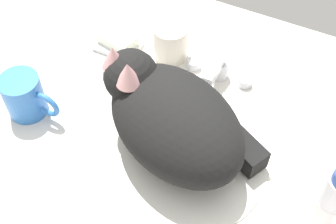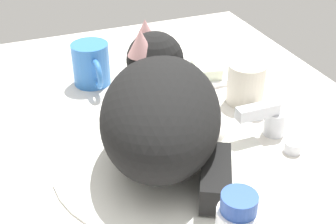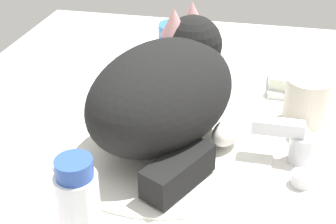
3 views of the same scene
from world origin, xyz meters
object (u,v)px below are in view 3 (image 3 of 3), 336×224
Objects in this scene: cat at (167,90)px; coffee_mug at (176,45)px; faucet at (295,145)px; rinse_cup at (306,101)px; soap_bar at (287,78)px.

cat is 27.88cm from coffee_mug.
faucet is 0.44× the size of cat.
cat is 23.14cm from rinse_cup.
coffee_mug is at bearing -171.43° from cat.
faucet is at bearing -8.75° from rinse_cup.
rinse_cup reaches higher than soap_bar.
coffee_mug is at bearing -125.18° from rinse_cup.
cat is at bearing 8.57° from coffee_mug.
cat reaches higher than soap_bar.
coffee_mug is (-28.19, -22.69, 1.57)cm from faucet.
rinse_cup is (-10.02, 20.28, -4.88)cm from cat.
cat is 2.74× the size of coffee_mug.
coffee_mug reaches higher than faucet.
rinse_cup is 1.02× the size of soap_bar.
rinse_cup is 11.23cm from soap_bar.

